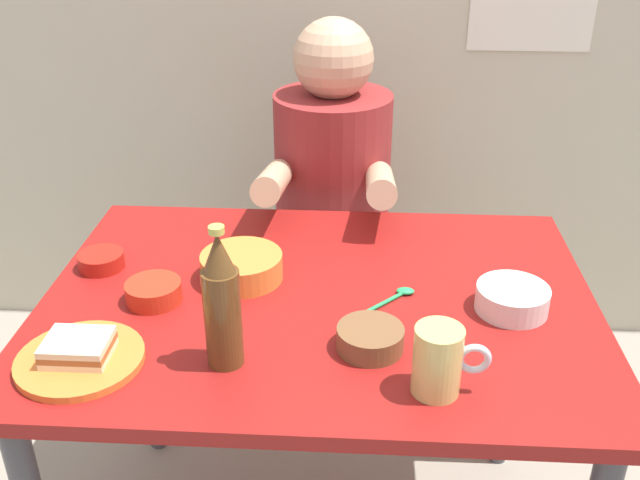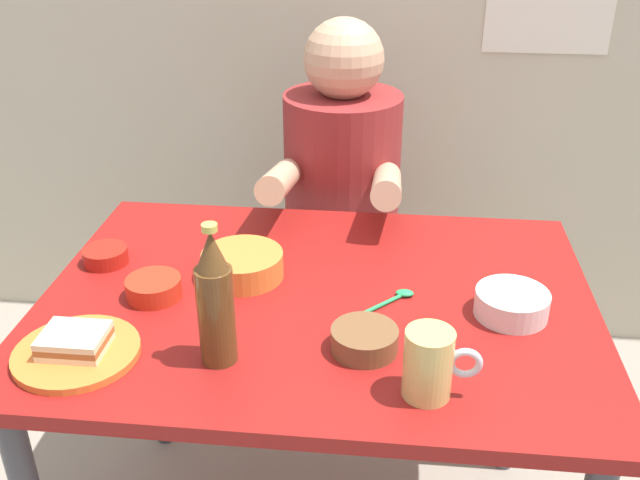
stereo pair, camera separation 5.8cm
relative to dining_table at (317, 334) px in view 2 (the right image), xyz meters
name	(u,v)px [view 2 (the right image)]	position (x,y,z in m)	size (l,w,h in m)	color
dining_table	(317,334)	(0.00, 0.00, 0.00)	(1.10, 0.80, 0.74)	maroon
stool	(339,296)	(0.00, 0.63, -0.30)	(0.34, 0.34, 0.45)	#4C4C51
person_seated	(340,169)	(0.00, 0.62, 0.12)	(0.33, 0.56, 0.72)	maroon
plate_orange	(77,353)	(-0.40, -0.24, 0.10)	(0.22, 0.22, 0.01)	orange
sandwich	(74,341)	(-0.40, -0.24, 0.13)	(0.11, 0.09, 0.04)	beige
beer_mug	(430,364)	(0.21, -0.28, 0.15)	(0.13, 0.08, 0.12)	#D1BC66
beer_bottle	(215,301)	(-0.15, -0.22, 0.21)	(0.06, 0.06, 0.26)	#593819
soup_bowl_orange	(242,264)	(-0.16, 0.06, 0.12)	(0.17, 0.17, 0.05)	orange
rice_bowl_white	(512,303)	(0.38, -0.03, 0.12)	(0.14, 0.14, 0.05)	silver
sauce_bowl_chili	(154,287)	(-0.32, -0.04, 0.12)	(0.11, 0.11, 0.04)	red
sambal_bowl_red	(105,255)	(-0.47, 0.09, 0.11)	(0.10, 0.10, 0.03)	#B21E14
condiment_bowl_brown	(364,339)	(0.10, -0.17, 0.12)	(0.12, 0.12, 0.04)	brown
spoon	(397,297)	(0.16, 0.00, 0.10)	(0.10, 0.09, 0.01)	#26A559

